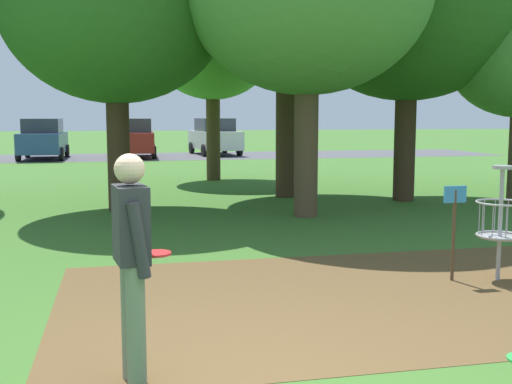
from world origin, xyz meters
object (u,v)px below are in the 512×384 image
disc_golf_basket (495,219)px  player_throwing (132,256)px  parked_car_center_left (134,138)px  tree_far_center (115,7)px  parked_car_leftmost (43,139)px  tree_mid_right (409,2)px  tree_far_right (213,48)px  parked_car_center_right (215,137)px

disc_golf_basket → player_throwing: (-4.30, -2.06, 0.21)m
disc_golf_basket → player_throwing: 4.77m
parked_car_center_left → disc_golf_basket: bearing=-81.1°
disc_golf_basket → tree_far_center: size_ratio=0.23×
tree_far_center → parked_car_center_left: (0.69, 16.89, -3.24)m
parked_car_leftmost → parked_car_center_left: 4.08m
parked_car_center_left → tree_mid_right: bearing=-70.8°
parked_car_leftmost → parked_car_center_left: (4.08, 0.26, 0.00)m
parked_car_center_left → tree_far_right: bearing=-79.0°
parked_car_leftmost → parked_car_center_left: bearing=3.6°
player_throwing → parked_car_center_left: bearing=88.7°
player_throwing → tree_far_center: (-0.10, 8.74, 3.19)m
parked_car_center_right → tree_far_right: bearing=-98.7°
tree_far_right → tree_far_center: bearing=-116.1°
tree_far_center → parked_car_center_left: 17.21m
player_throwing → tree_mid_right: size_ratio=0.25×
tree_far_right → parked_car_center_right: size_ratio=1.28×
tree_mid_right → parked_car_leftmost: bearing=121.0°
parked_car_center_left → parked_car_center_right: bearing=17.9°
disc_golf_basket → parked_car_center_left: parked_car_center_left is taller
disc_golf_basket → parked_car_leftmost: 24.57m
player_throwing → disc_golf_basket: bearing=25.6°
disc_golf_basket → tree_mid_right: tree_mid_right is taller
disc_golf_basket → tree_far_center: bearing=123.3°
player_throwing → parked_car_leftmost: bearing=97.8°
disc_golf_basket → tree_far_right: (-1.55, 12.48, 3.26)m
player_throwing → tree_far_center: bearing=90.6°
disc_golf_basket → parked_car_center_left: size_ratio=0.33×
player_throwing → parked_car_center_left: (0.59, 25.63, -0.05)m
tree_mid_right → tree_far_right: 6.72m
tree_far_right → player_throwing: bearing=-100.7°
player_throwing → tree_far_right: (2.74, 14.54, 3.05)m
tree_mid_right → disc_golf_basket: bearing=-107.1°
parked_car_center_left → parked_car_center_right: 4.26m
tree_far_right → parked_car_center_left: bearing=101.0°
parked_car_center_right → disc_golf_basket: bearing=-90.8°
player_throwing → tree_far_right: tree_far_right is taller
disc_golf_basket → tree_far_right: size_ratio=0.25×
disc_golf_basket → parked_car_center_right: bearing=89.2°
player_throwing → parked_car_leftmost: size_ratio=0.40×
tree_mid_right → tree_far_center: size_ratio=1.11×
parked_car_center_left → tree_far_center: bearing=-92.3°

